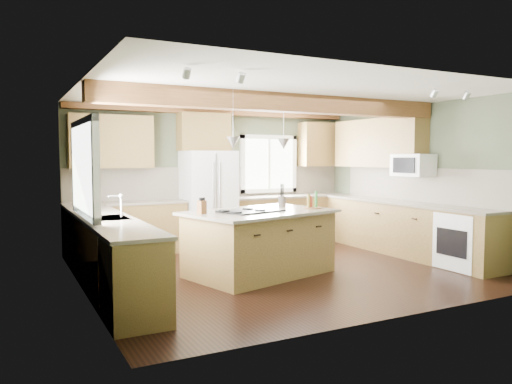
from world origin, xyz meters
TOP-DOWN VIEW (x-y plane):
  - floor at (0.00, 0.00)m, footprint 5.60×5.60m
  - ceiling at (0.00, 0.00)m, footprint 5.60×5.60m
  - wall_back at (0.00, 2.50)m, footprint 5.60×0.00m
  - wall_left at (-2.80, 0.00)m, footprint 0.00×5.00m
  - wall_right at (2.80, 0.00)m, footprint 0.00×5.00m
  - ceiling_beam at (0.00, -0.10)m, footprint 5.55×0.26m
  - soffit_trim at (0.00, 2.40)m, footprint 5.55×0.20m
  - backsplash_back at (0.00, 2.48)m, footprint 5.58×0.03m
  - backsplash_right at (2.78, 0.05)m, footprint 0.03×3.70m
  - base_cab_back_left at (-1.79, 2.20)m, footprint 2.02×0.60m
  - counter_back_left at (-1.79, 2.20)m, footprint 2.06×0.64m
  - base_cab_back_right at (1.49, 2.20)m, footprint 2.62×0.60m
  - counter_back_right at (1.49, 2.20)m, footprint 2.66×0.64m
  - base_cab_left at (-2.50, 0.05)m, footprint 0.60×3.70m
  - counter_left at (-2.50, 0.05)m, footprint 0.64×3.74m
  - base_cab_right at (2.50, 0.05)m, footprint 0.60×3.70m
  - counter_right at (2.50, 0.05)m, footprint 0.64×3.74m
  - upper_cab_back_left at (-1.99, 2.33)m, footprint 1.40×0.35m
  - upper_cab_over_fridge at (-0.30, 2.33)m, footprint 0.96×0.35m
  - upper_cab_right at (2.62, 0.90)m, footprint 0.35×2.20m
  - upper_cab_back_corner at (2.30, 2.33)m, footprint 0.90×0.35m
  - window_left at (-2.78, 0.05)m, footprint 0.04×1.60m
  - window_back at (1.15, 2.48)m, footprint 1.10×0.04m
  - sink at (-2.50, 0.05)m, footprint 0.50×0.65m
  - faucet at (-2.32, 0.05)m, footprint 0.02×0.02m
  - dishwasher at (-2.49, -1.25)m, footprint 0.60×0.60m
  - oven at (2.49, -1.25)m, footprint 0.60×0.72m
  - microwave at (2.58, -0.05)m, footprint 0.40×0.70m
  - pendant_left at (-0.87, -0.23)m, footprint 0.18×0.18m
  - pendant_right at (0.07, 0.02)m, footprint 0.18×0.18m
  - refrigerator at (-0.30, 2.12)m, footprint 0.90×0.74m
  - island at (-0.40, -0.10)m, footprint 2.19×1.65m
  - island_top at (-0.40, -0.10)m, footprint 2.35×1.81m
  - cooktop at (-0.56, -0.15)m, footprint 0.96×0.76m
  - knife_block at (-1.27, -0.09)m, footprint 0.13×0.12m
  - utensil_crock at (0.20, 0.27)m, footprint 0.13×0.13m
  - bottle_tray at (0.47, -0.16)m, footprint 0.34×0.34m

SIDE VIEW (x-z plane):
  - floor at x=0.00m, z-range 0.00..0.00m
  - dishwasher at x=-2.49m, z-range 0.01..0.85m
  - oven at x=2.49m, z-range 0.01..0.85m
  - base_cab_back_left at x=-1.79m, z-range 0.00..0.88m
  - base_cab_back_right at x=1.49m, z-range 0.00..0.88m
  - base_cab_left at x=-2.50m, z-range 0.00..0.88m
  - base_cab_right at x=2.50m, z-range 0.00..0.88m
  - island at x=-0.40m, z-range 0.00..0.88m
  - counter_back_left at x=-1.79m, z-range 0.88..0.92m
  - counter_back_right at x=1.49m, z-range 0.88..0.92m
  - counter_left at x=-2.50m, z-range 0.88..0.92m
  - counter_right at x=2.50m, z-range 0.88..0.92m
  - refrigerator at x=-0.30m, z-range 0.00..1.80m
  - island_top at x=-0.40m, z-range 0.88..0.92m
  - sink at x=-2.50m, z-range 0.89..0.92m
  - cooktop at x=-0.56m, z-range 0.92..0.94m
  - utensil_crock at x=0.20m, z-range 0.92..1.08m
  - knife_block at x=-1.27m, z-range 0.92..1.10m
  - bottle_tray at x=0.47m, z-range 0.92..1.16m
  - faucet at x=-2.32m, z-range 0.91..1.19m
  - backsplash_back at x=0.00m, z-range 0.92..1.50m
  - backsplash_right at x=2.78m, z-range 0.92..1.50m
  - wall_back at x=0.00m, z-range -1.50..4.10m
  - wall_left at x=-2.80m, z-range -1.20..3.80m
  - wall_right at x=2.80m, z-range -1.20..3.80m
  - window_back at x=1.15m, z-range 1.05..2.05m
  - window_left at x=-2.78m, z-range 1.02..2.08m
  - microwave at x=2.58m, z-range 1.36..1.74m
  - pendant_left at x=-0.87m, z-range 1.80..1.96m
  - pendant_right at x=0.07m, z-range 1.80..1.96m
  - upper_cab_back_left at x=-1.99m, z-range 1.50..2.40m
  - upper_cab_right at x=2.62m, z-range 1.50..2.40m
  - upper_cab_back_corner at x=2.30m, z-range 1.50..2.40m
  - upper_cab_over_fridge at x=-0.30m, z-range 1.80..2.50m
  - ceiling_beam at x=0.00m, z-range 2.34..2.60m
  - soffit_trim at x=0.00m, z-range 2.49..2.59m
  - ceiling at x=0.00m, z-range 2.60..2.60m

